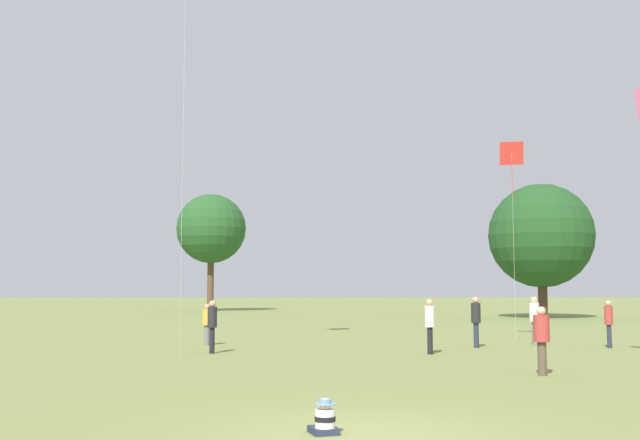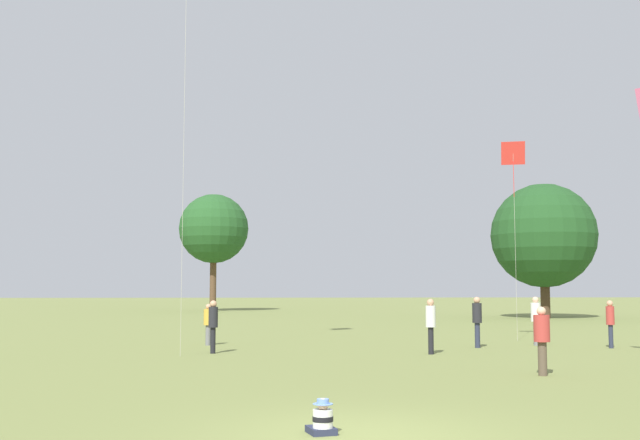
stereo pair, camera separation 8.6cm
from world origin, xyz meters
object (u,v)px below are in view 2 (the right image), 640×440
(seated_toddler, at_px, (322,420))
(person_standing_5, at_px, (477,317))
(person_standing_0, at_px, (213,321))
(distant_tree_0, at_px, (214,229))
(person_standing_4, at_px, (610,319))
(distant_tree_1, at_px, (544,236))
(person_standing_6, at_px, (208,321))
(person_standing_7, at_px, (542,335))
(person_standing_1, at_px, (536,316))
(kite_3, at_px, (513,158))
(person_standing_3, at_px, (431,321))

(seated_toddler, distance_m, person_standing_5, 17.10)
(person_standing_0, distance_m, distant_tree_0, 45.13)
(person_standing_4, distance_m, person_standing_5, 4.80)
(person_standing_0, xyz_separation_m, distant_tree_1, (21.32, 27.14, 4.83))
(seated_toddler, height_order, person_standing_6, person_standing_6)
(distant_tree_1, bearing_deg, person_standing_0, -128.15)
(person_standing_6, distance_m, person_standing_7, 13.88)
(person_standing_1, height_order, person_standing_6, person_standing_1)
(person_standing_6, height_order, kite_3, kite_3)
(person_standing_6, bearing_deg, kite_3, -156.61)
(seated_toddler, bearing_deg, person_standing_3, 57.27)
(kite_3, bearing_deg, person_standing_5, 111.21)
(person_standing_7, bearing_deg, person_standing_1, -32.45)
(person_standing_1, distance_m, kite_3, 6.84)
(kite_3, bearing_deg, person_standing_1, 149.78)
(person_standing_1, bearing_deg, person_standing_6, 81.19)
(person_standing_6, relative_size, person_standing_7, 0.91)
(person_standing_1, distance_m, person_standing_4, 2.67)
(person_standing_3, bearing_deg, person_standing_0, -72.33)
(person_standing_0, xyz_separation_m, person_standing_3, (7.21, -0.74, 0.03))
(person_standing_0, distance_m, person_standing_6, 3.58)
(seated_toddler, xyz_separation_m, distant_tree_1, (18.53, 41.09, 5.68))
(person_standing_1, bearing_deg, person_standing_5, 105.76)
(person_standing_5, xyz_separation_m, person_standing_6, (-9.93, 1.77, -0.19))
(seated_toddler, bearing_deg, person_standing_6, 86.35)
(person_standing_1, relative_size, person_standing_7, 1.07)
(person_standing_4, xyz_separation_m, distant_tree_0, (-17.91, 43.21, 6.56))
(person_standing_7, bearing_deg, person_standing_6, 27.88)
(person_standing_7, relative_size, distant_tree_1, 0.18)
(person_standing_6, bearing_deg, distant_tree_1, -115.82)
(kite_3, distance_m, distant_tree_0, 42.53)
(person_standing_3, xyz_separation_m, distant_tree_0, (-10.89, 45.24, 6.51))
(person_standing_0, distance_m, person_standing_5, 9.62)
(person_standing_1, distance_m, distant_tree_1, 26.57)
(person_standing_0, xyz_separation_m, person_standing_4, (14.23, 1.29, -0.02))
(person_standing_3, height_order, person_standing_4, person_standing_3)
(person_standing_4, xyz_separation_m, person_standing_6, (-14.71, 2.25, -0.13))
(seated_toddler, bearing_deg, person_standing_7, 35.80)
(kite_3, relative_size, distant_tree_0, 0.76)
(person_standing_3, xyz_separation_m, person_standing_6, (-7.68, 4.28, -0.17))
(person_standing_5, height_order, kite_3, kite_3)
(seated_toddler, relative_size, person_standing_3, 0.30)
(person_standing_4, relative_size, distant_tree_0, 0.16)
(kite_3, bearing_deg, person_standing_3, 109.68)
(person_standing_4, bearing_deg, distant_tree_1, -116.98)
(person_standing_3, height_order, kite_3, kite_3)
(person_standing_6, xyz_separation_m, distant_tree_1, (21.79, 23.60, 4.97))
(person_standing_1, distance_m, person_standing_7, 10.10)
(person_standing_1, height_order, person_standing_4, person_standing_1)
(person_standing_3, height_order, distant_tree_0, distant_tree_0)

